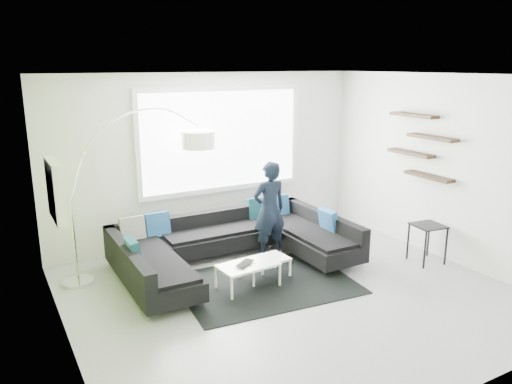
% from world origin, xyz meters
% --- Properties ---
extents(ground, '(5.50, 5.50, 0.00)m').
position_xyz_m(ground, '(0.00, 0.00, 0.00)').
color(ground, gray).
rests_on(ground, ground).
extents(room_shell, '(5.54, 5.04, 2.82)m').
position_xyz_m(room_shell, '(0.04, 0.21, 1.81)').
color(room_shell, silver).
rests_on(room_shell, ground).
extents(sectional_sofa, '(3.35, 2.07, 0.72)m').
position_xyz_m(sectional_sofa, '(-0.24, 1.13, 0.32)').
color(sectional_sofa, black).
rests_on(sectional_sofa, ground).
extents(rug, '(2.47, 1.90, 0.01)m').
position_xyz_m(rug, '(-0.14, 0.41, 0.01)').
color(rug, black).
rests_on(rug, ground).
extents(coffee_table, '(1.08, 0.68, 0.34)m').
position_xyz_m(coffee_table, '(-0.23, 0.51, 0.17)').
color(coffee_table, silver).
rests_on(coffee_table, ground).
extents(arc_lamp, '(2.16, 0.56, 2.34)m').
position_xyz_m(arc_lamp, '(-2.39, 1.68, 1.17)').
color(arc_lamp, silver).
rests_on(arc_lamp, ground).
extents(side_table, '(0.49, 0.49, 0.59)m').
position_xyz_m(side_table, '(2.38, -0.11, 0.30)').
color(side_table, black).
rests_on(side_table, ground).
extents(person, '(0.57, 0.38, 1.51)m').
position_xyz_m(person, '(0.42, 1.27, 0.76)').
color(person, black).
rests_on(person, ground).
extents(laptop, '(0.53, 0.52, 0.03)m').
position_xyz_m(laptop, '(-0.43, 0.39, 0.35)').
color(laptop, black).
rests_on(laptop, coffee_table).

